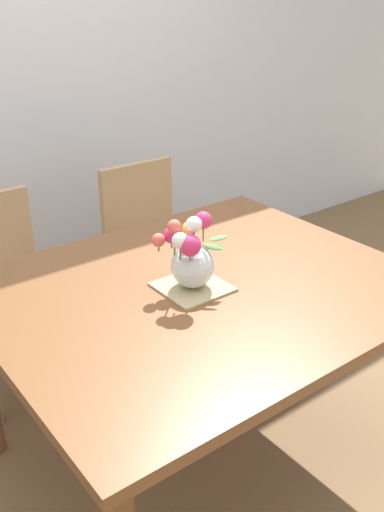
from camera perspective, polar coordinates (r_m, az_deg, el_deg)
ground_plane at (r=2.45m, az=0.80°, el=-19.07°), size 12.00×12.00×0.00m
back_wall at (r=3.18m, az=-18.13°, el=18.56°), size 7.00×0.10×2.80m
dining_table at (r=2.03m, az=0.92°, el=-5.03°), size 1.45×1.20×0.78m
chair_left at (r=2.69m, az=-18.51°, el=-2.45°), size 0.42×0.42×0.90m
chair_right at (r=3.00m, az=-4.21°, el=1.79°), size 0.42×0.42×0.90m
placemat at (r=1.97m, az=-0.00°, el=-3.05°), size 0.22×0.22×0.01m
flower_vase at (r=1.91m, az=-0.18°, el=-0.03°), size 0.24×0.18×0.26m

